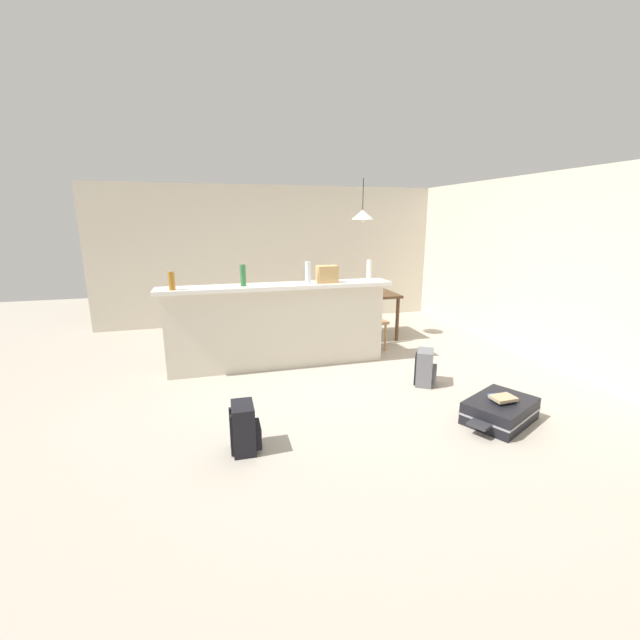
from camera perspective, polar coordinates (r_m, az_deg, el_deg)
name	(u,v)px	position (r m, az deg, el deg)	size (l,w,h in m)	color
ground_plane	(324,379)	(5.12, 0.56, -8.22)	(13.00, 13.00, 0.05)	#ADA393
wall_back	(280,255)	(7.75, -5.68, 9.04)	(6.60, 0.10, 2.50)	beige
wall_right	(523,266)	(6.56, 26.56, 6.74)	(0.10, 6.00, 2.50)	beige
partition_half_wall	(279,329)	(5.30, -5.78, -1.20)	(2.80, 0.20, 1.06)	beige
bar_countertop	(278,286)	(5.18, -5.93, 4.72)	(2.96, 0.40, 0.05)	white
bottle_amber	(172,281)	(5.02, -20.05, 5.16)	(0.07, 0.07, 0.21)	#9E661E
bottle_green	(243,275)	(5.08, -10.72, 6.16)	(0.07, 0.07, 0.26)	#2D6B38
bottle_clear	(308,273)	(5.15, -1.69, 6.60)	(0.07, 0.07, 0.28)	silver
bottle_white	(369,270)	(5.56, 6.88, 6.99)	(0.06, 0.06, 0.27)	silver
grocery_bag	(327,274)	(5.27, 1.00, 6.43)	(0.26, 0.18, 0.22)	tan
dining_table	(361,299)	(6.65, 5.80, 2.96)	(1.10, 0.80, 0.74)	#4C331E
dining_chair_near_partition	(368,315)	(6.13, 6.74, 0.74)	(0.46, 0.46, 0.93)	#9E754C
pendant_lamp	(363,215)	(6.42, 5.98, 14.45)	(0.34, 0.34, 0.64)	black
suitcase_flat_black	(500,411)	(4.39, 23.87, -11.55)	(0.89, 0.75, 0.22)	black
backpack_grey	(425,368)	(4.98, 14.53, -6.55)	(0.33, 0.33, 0.42)	slate
backpack_black	(245,428)	(3.59, -10.52, -14.70)	(0.26, 0.28, 0.42)	black
book_stack	(503,398)	(4.33, 24.21, -9.92)	(0.27, 0.24, 0.06)	#334C99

